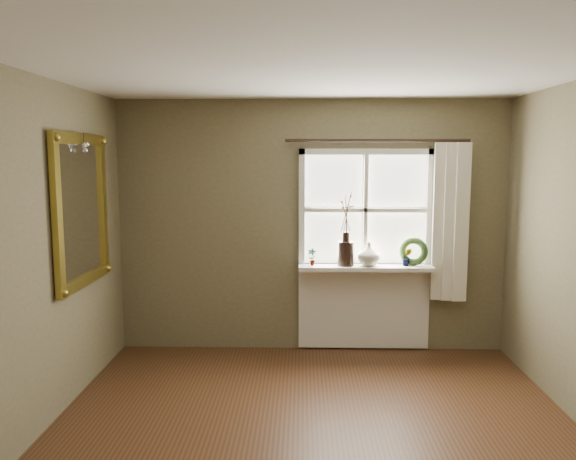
# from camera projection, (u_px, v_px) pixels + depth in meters

# --- Properties ---
(ceiling) EXTENTS (4.50, 4.50, 0.00)m
(ceiling) POSITION_uv_depth(u_px,v_px,m) (319.00, 60.00, 3.40)
(ceiling) COLOR silver
(ceiling) RESTS_ON ground
(wall_back) EXTENTS (4.00, 0.10, 2.60)m
(wall_back) POSITION_uv_depth(u_px,v_px,m) (311.00, 226.00, 5.85)
(wall_back) COLOR brown
(wall_back) RESTS_ON ground
(wall_left) EXTENTS (0.10, 4.50, 2.60)m
(wall_left) POSITION_uv_depth(u_px,v_px,m) (0.00, 268.00, 3.62)
(wall_left) COLOR brown
(wall_left) RESTS_ON ground
(window_frame) EXTENTS (1.36, 0.06, 1.24)m
(window_frame) POSITION_uv_depth(u_px,v_px,m) (365.00, 210.00, 5.74)
(window_frame) COLOR silver
(window_frame) RESTS_ON wall_back
(window_sill) EXTENTS (1.36, 0.26, 0.04)m
(window_sill) POSITION_uv_depth(u_px,v_px,m) (365.00, 267.00, 5.71)
(window_sill) COLOR silver
(window_sill) RESTS_ON wall_back
(window_apron) EXTENTS (1.36, 0.04, 0.88)m
(window_apron) POSITION_uv_depth(u_px,v_px,m) (364.00, 307.00, 5.87)
(window_apron) COLOR silver
(window_apron) RESTS_ON ground
(dark_jug) EXTENTS (0.21, 0.21, 0.25)m
(dark_jug) POSITION_uv_depth(u_px,v_px,m) (346.00, 254.00, 5.69)
(dark_jug) COLOR black
(dark_jug) RESTS_ON window_sill
(cream_vase) EXTENTS (0.28, 0.28, 0.24)m
(cream_vase) POSITION_uv_depth(u_px,v_px,m) (369.00, 254.00, 5.69)
(cream_vase) COLOR beige
(cream_vase) RESTS_ON window_sill
(wreath) EXTENTS (0.32, 0.21, 0.30)m
(wreath) POSITION_uv_depth(u_px,v_px,m) (413.00, 254.00, 5.72)
(wreath) COLOR #28401C
(wreath) RESTS_ON window_sill
(potted_plant_left) EXTENTS (0.11, 0.08, 0.18)m
(potted_plant_left) POSITION_uv_depth(u_px,v_px,m) (312.00, 257.00, 5.71)
(potted_plant_left) COLOR #28401C
(potted_plant_left) RESTS_ON window_sill
(potted_plant_right) EXTENTS (0.11, 0.09, 0.18)m
(potted_plant_right) POSITION_uv_depth(u_px,v_px,m) (407.00, 257.00, 5.68)
(potted_plant_right) COLOR #28401C
(potted_plant_right) RESTS_ON window_sill
(curtain) EXTENTS (0.36, 0.12, 1.59)m
(curtain) POSITION_uv_depth(u_px,v_px,m) (450.00, 222.00, 5.64)
(curtain) COLOR beige
(curtain) RESTS_ON wall_back
(curtain_rod) EXTENTS (1.84, 0.03, 0.03)m
(curtain_rod) POSITION_uv_depth(u_px,v_px,m) (377.00, 140.00, 5.59)
(curtain_rod) COLOR black
(curtain_rod) RESTS_ON wall_back
(gilt_mirror) EXTENTS (0.10, 1.08, 1.29)m
(gilt_mirror) POSITION_uv_depth(u_px,v_px,m) (82.00, 210.00, 4.75)
(gilt_mirror) COLOR white
(gilt_mirror) RESTS_ON wall_left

